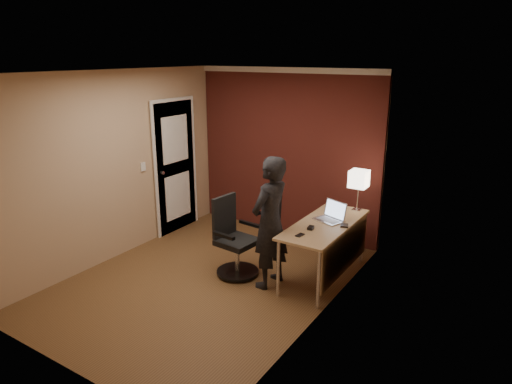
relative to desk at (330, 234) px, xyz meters
The scene contains 9 objects.
room 1.86m from the desk, 154.01° to the left, with size 4.00×4.00×4.00m.
desk is the anchor object (origin of this frame).
desk_lamp 0.86m from the desk, 82.79° to the left, with size 0.22×0.22×0.54m.
laptop 0.24m from the desk, 109.79° to the left, with size 0.40×0.36×0.23m.
mouse 0.33m from the desk, 116.54° to the right, with size 0.06×0.10×0.03m, color black.
phone 0.55m from the desk, 106.50° to the right, with size 0.06×0.12×0.01m, color black.
wallet 0.22m from the desk, ahead, with size 0.09×0.11×0.02m, color black.
office_chair 1.20m from the desk, 155.81° to the right, with size 0.53×0.57×0.98m.
person 0.77m from the desk, 138.21° to the right, with size 0.58×0.38×1.59m, color black.
Camera 1 is at (3.23, -4.00, 2.70)m, focal length 32.00 mm.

